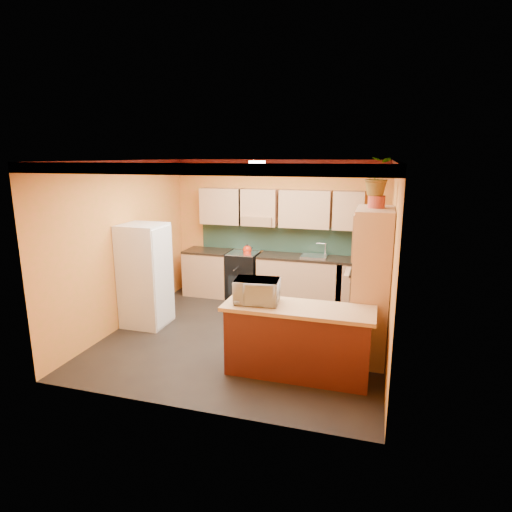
{
  "coord_description": "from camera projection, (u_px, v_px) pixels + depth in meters",
  "views": [
    {
      "loc": [
        1.92,
        -5.98,
        2.77
      ],
      "look_at": [
        0.03,
        0.45,
        1.19
      ],
      "focal_mm": 30.0,
      "sensor_mm": 36.0,
      "label": 1
    }
  ],
  "objects": [
    {
      "name": "room_shell",
      "position": [
        253.0,
        201.0,
        6.52
      ],
      "size": [
        4.24,
        4.24,
        2.72
      ],
      "color": "black",
      "rests_on": "ground"
    },
    {
      "name": "base_cabinets_back",
      "position": [
        274.0,
        278.0,
        8.33
      ],
      "size": [
        3.65,
        0.6,
        0.88
      ],
      "primitive_type": "cube",
      "color": "tan",
      "rests_on": "ground"
    },
    {
      "name": "countertop_back",
      "position": [
        274.0,
        255.0,
        8.22
      ],
      "size": [
        3.65,
        0.62,
        0.04
      ],
      "primitive_type": "cube",
      "color": "black",
      "rests_on": "base_cabinets_back"
    },
    {
      "name": "stove",
      "position": [
        243.0,
        275.0,
        8.49
      ],
      "size": [
        0.58,
        0.58,
        0.91
      ],
      "primitive_type": "cube",
      "color": "black",
      "rests_on": "ground"
    },
    {
      "name": "kettle",
      "position": [
        247.0,
        249.0,
        8.3
      ],
      "size": [
        0.21,
        0.21,
        0.18
      ],
      "primitive_type": null,
      "rotation": [
        0.0,
        0.0,
        0.32
      ],
      "color": "#B7230C",
      "rests_on": "stove"
    },
    {
      "name": "sink",
      "position": [
        314.0,
        256.0,
        8.0
      ],
      "size": [
        0.48,
        0.4,
        0.03
      ],
      "primitive_type": "cube",
      "color": "silver",
      "rests_on": "countertop_back"
    },
    {
      "name": "base_cabinets_right",
      "position": [
        368.0,
        298.0,
        7.17
      ],
      "size": [
        0.6,
        0.8,
        0.88
      ],
      "primitive_type": "cube",
      "color": "tan",
      "rests_on": "ground"
    },
    {
      "name": "countertop_right",
      "position": [
        370.0,
        272.0,
        7.06
      ],
      "size": [
        0.62,
        0.8,
        0.04
      ],
      "primitive_type": "cube",
      "color": "black",
      "rests_on": "base_cabinets_right"
    },
    {
      "name": "fridge",
      "position": [
        145.0,
        275.0,
        7.04
      ],
      "size": [
        0.68,
        0.66,
        1.7
      ],
      "primitive_type": "cube",
      "color": "silver",
      "rests_on": "ground"
    },
    {
      "name": "pantry",
      "position": [
        371.0,
        285.0,
        5.81
      ],
      "size": [
        0.48,
        0.9,
        2.1
      ],
      "primitive_type": "cube",
      "color": "tan",
      "rests_on": "ground"
    },
    {
      "name": "fern_pot",
      "position": [
        376.0,
        202.0,
        5.6
      ],
      "size": [
        0.22,
        0.22,
        0.16
      ],
      "primitive_type": "cylinder",
      "color": "maroon",
      "rests_on": "pantry"
    },
    {
      "name": "fern",
      "position": [
        378.0,
        177.0,
        5.52
      ],
      "size": [
        0.52,
        0.48,
        0.49
      ],
      "primitive_type": "imported",
      "rotation": [
        0.0,
        0.0,
        -0.24
      ],
      "color": "tan",
      "rests_on": "fern_pot"
    },
    {
      "name": "breakfast_bar",
      "position": [
        297.0,
        343.0,
        5.45
      ],
      "size": [
        1.8,
        0.55,
        0.88
      ],
      "primitive_type": "cube",
      "color": "#542013",
      "rests_on": "ground"
    },
    {
      "name": "bar_top",
      "position": [
        298.0,
        308.0,
        5.35
      ],
      "size": [
        1.9,
        0.65,
        0.05
      ],
      "primitive_type": "cube",
      "color": "tan",
      "rests_on": "breakfast_bar"
    },
    {
      "name": "microwave",
      "position": [
        257.0,
        291.0,
        5.45
      ],
      "size": [
        0.6,
        0.44,
        0.31
      ],
      "primitive_type": "imported",
      "rotation": [
        0.0,
        0.0,
        0.11
      ],
      "color": "silver",
      "rests_on": "bar_top"
    }
  ]
}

